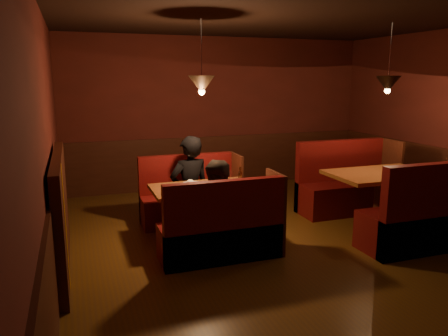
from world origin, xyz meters
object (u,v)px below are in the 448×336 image
object	(u,v)px
main_bench_near	(223,234)
diner_b	(221,194)
main_table	(204,199)
second_bench_near	(426,221)
main_bench_far	(191,200)
diner_a	(190,170)
second_table	(380,187)
second_bench_far	(346,189)

from	to	relation	value
main_bench_near	diner_b	xyz separation A→B (m)	(0.03, 0.17, 0.44)
main_table	second_bench_near	bearing A→B (deg)	-26.97
main_bench_far	second_bench_near	xyz separation A→B (m)	(2.52, -2.05, 0.05)
main_bench_far	diner_a	bearing A→B (deg)	-105.84
main_bench_far	second_bench_near	world-z (taller)	second_bench_near
second_bench_near	diner_b	world-z (taller)	diner_b
main_table	second_bench_near	world-z (taller)	second_bench_near
main_table	diner_b	size ratio (longest dim) A/B	0.88
second_table	second_bench_near	distance (m)	0.90
main_bench_far	second_table	size ratio (longest dim) A/B	1.01
main_bench_near	second_table	xyz separation A→B (m)	(2.49, 0.34, 0.29)
main_table	second_bench_far	world-z (taller)	second_bench_far
main_bench_far	second_bench_far	bearing A→B (deg)	-7.13
second_bench_far	main_bench_near	bearing A→B (deg)	-154.47
second_table	diner_a	world-z (taller)	diner_a
main_bench_near	second_bench_near	size ratio (longest dim) A/B	0.92
second_table	second_bench_near	xyz separation A→B (m)	(0.03, -0.87, -0.24)
second_table	second_bench_near	bearing A→B (deg)	-87.80
main_bench_far	second_bench_far	distance (m)	2.54
main_bench_near	second_bench_far	world-z (taller)	second_bench_far
diner_b	second_table	bearing A→B (deg)	23.29
main_table	main_bench_near	xyz separation A→B (m)	(0.02, -0.76, -0.23)
main_bench_far	diner_a	world-z (taller)	diner_a
main_table	main_bench_far	bearing A→B (deg)	88.75
diner_b	second_bench_near	bearing A→B (deg)	3.72
second_table	diner_b	bearing A→B (deg)	-176.19
main_bench_near	diner_a	world-z (taller)	diner_a
second_bench_far	main_bench_far	bearing A→B (deg)	172.87
main_table	second_table	world-z (taller)	main_table
diner_a	main_bench_far	bearing A→B (deg)	-116.37
second_bench_far	second_bench_near	bearing A→B (deg)	-90.00
second_table	main_bench_far	bearing A→B (deg)	154.58
diner_b	main_table	bearing A→B (deg)	113.83
main_bench_far	second_table	world-z (taller)	main_bench_far
second_table	diner_b	world-z (taller)	diner_b
main_bench_far	main_bench_near	size ratio (longest dim) A/B	1.00
second_table	diner_b	distance (m)	2.47
diner_a	diner_b	size ratio (longest dim) A/B	1.10
main_bench_far	second_table	xyz separation A→B (m)	(2.49, -1.18, 0.29)
second_bench_far	diner_a	size ratio (longest dim) A/B	0.95
main_bench_far	main_table	bearing A→B (deg)	-91.25
main_bench_near	diner_b	distance (m)	0.48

